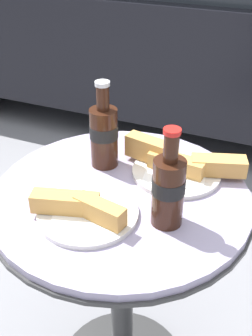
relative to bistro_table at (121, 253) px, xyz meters
The scene contains 6 objects.
bistro_table is the anchor object (origin of this frame).
cola_bottle_left 0.32m from the bistro_table, 132.06° to the left, with size 0.07×0.07×0.23m.
cola_bottle_right 0.33m from the bistro_table, 24.65° to the right, with size 0.07×0.07×0.23m.
lunch_plate_near 0.28m from the bistro_table, 52.79° to the left, with size 0.32×0.23×0.07m.
lunch_plate_far 0.25m from the bistro_table, 107.77° to the right, with size 0.24×0.23×0.06m.
parked_car 2.24m from the bistro_table, 104.39° to the left, with size 4.43×1.69×1.35m.
Camera 1 is at (0.33, -0.75, 1.33)m, focal length 45.00 mm.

